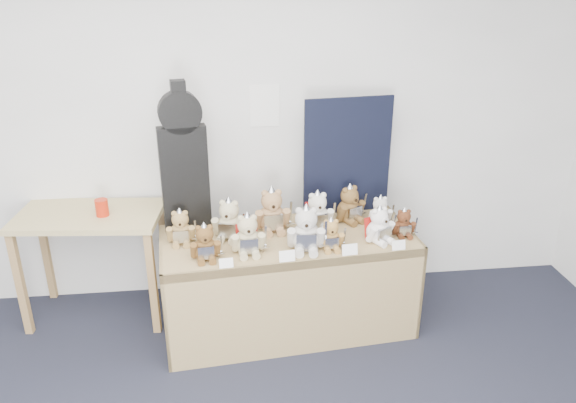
{
  "coord_description": "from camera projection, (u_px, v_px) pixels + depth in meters",
  "views": [
    {
      "loc": [
        0.26,
        -1.42,
        2.39
      ],
      "look_at": [
        0.64,
        1.81,
        1.0
      ],
      "focal_mm": 35.0,
      "sensor_mm": 36.0,
      "label": 1
    }
  ],
  "objects": [
    {
      "name": "guitar_case",
      "position": [
        184.0,
        161.0,
        3.64
      ],
      "size": [
        0.32,
        0.15,
        1.02
      ],
      "rotation": [
        0.0,
        0.0,
        0.18
      ],
      "color": "black",
      "rests_on": "display_table"
    },
    {
      "name": "teddy_front_end",
      "position": [
        404.0,
        224.0,
        3.73
      ],
      "size": [
        0.17,
        0.14,
        0.21
      ],
      "rotation": [
        0.0,
        0.0,
        -0.01
      ],
      "color": "#55301D",
      "rests_on": "display_table"
    },
    {
      "name": "teddy_front_far_left",
      "position": [
        205.0,
        244.0,
        3.43
      ],
      "size": [
        0.21,
        0.18,
        0.26
      ],
      "rotation": [
        0.0,
        0.0,
        0.09
      ],
      "color": "brown",
      "rests_on": "display_table"
    },
    {
      "name": "teddy_back_end",
      "position": [
        380.0,
        212.0,
        3.89
      ],
      "size": [
        0.19,
        0.15,
        0.23
      ],
      "rotation": [
        0.0,
        0.0,
        0.04
      ],
      "color": "white",
      "rests_on": "display_table"
    },
    {
      "name": "entry_card_b",
      "position": [
        287.0,
        256.0,
        3.42
      ],
      "size": [
        0.1,
        0.03,
        0.07
      ],
      "primitive_type": "cube",
      "rotation": [
        -0.24,
        0.0,
        0.09
      ],
      "color": "white",
      "rests_on": "display_table"
    },
    {
      "name": "side_table",
      "position": [
        91.0,
        230.0,
        3.89
      ],
      "size": [
        1.02,
        0.63,
        0.81
      ],
      "rotation": [
        0.0,
        0.0,
        -0.1
      ],
      "color": "tan",
      "rests_on": "floor"
    },
    {
      "name": "entry_card_a",
      "position": [
        226.0,
        263.0,
        3.35
      ],
      "size": [
        0.09,
        0.03,
        0.06
      ],
      "primitive_type": "cube",
      "rotation": [
        -0.24,
        0.0,
        0.09
      ],
      "color": "white",
      "rests_on": "display_table"
    },
    {
      "name": "teddy_front_left",
      "position": [
        248.0,
        236.0,
        3.49
      ],
      "size": [
        0.24,
        0.2,
        0.3
      ],
      "rotation": [
        0.0,
        0.0,
        0.06
      ],
      "color": "tan",
      "rests_on": "display_table"
    },
    {
      "name": "teddy_back_far_left",
      "position": [
        181.0,
        228.0,
        3.63
      ],
      "size": [
        0.21,
        0.17,
        0.26
      ],
      "rotation": [
        0.0,
        0.0,
        0.03
      ],
      "color": "#9C7C49",
      "rests_on": "display_table"
    },
    {
      "name": "teddy_front_far_right",
      "position": [
        379.0,
        226.0,
        3.64
      ],
      "size": [
        0.23,
        0.22,
        0.27
      ],
      "rotation": [
        0.0,
        0.0,
        0.46
      ],
      "color": "white",
      "rests_on": "display_table"
    },
    {
      "name": "teddy_back_left",
      "position": [
        229.0,
        221.0,
        3.68
      ],
      "size": [
        0.25,
        0.23,
        0.31
      ],
      "rotation": [
        0.0,
        0.0,
        -0.25
      ],
      "color": "#BDB189",
      "rests_on": "display_table"
    },
    {
      "name": "teddy_front_centre",
      "position": [
        306.0,
        231.0,
        3.53
      ],
      "size": [
        0.27,
        0.23,
        0.33
      ],
      "rotation": [
        0.0,
        0.0,
        -0.11
      ],
      "color": "beige",
      "rests_on": "display_table"
    },
    {
      "name": "entry_card_d",
      "position": [
        399.0,
        245.0,
        3.56
      ],
      "size": [
        0.09,
        0.03,
        0.06
      ],
      "primitive_type": "cube",
      "rotation": [
        -0.24,
        0.0,
        0.09
      ],
      "color": "white",
      "rests_on": "display_table"
    },
    {
      "name": "red_cup",
      "position": [
        102.0,
        208.0,
        3.78
      ],
      "size": [
        0.09,
        0.09,
        0.12
      ],
      "primitive_type": "cylinder",
      "color": "red",
      "rests_on": "side_table"
    },
    {
      "name": "teddy_back_centre_right",
      "position": [
        317.0,
        212.0,
        3.83
      ],
      "size": [
        0.24,
        0.21,
        0.3
      ],
      "rotation": [
        0.0,
        0.0,
        0.09
      ],
      "color": "white",
      "rests_on": "display_table"
    },
    {
      "name": "display_table",
      "position": [
        290.0,
        261.0,
        3.75
      ],
      "size": [
        1.75,
        0.86,
        0.7
      ],
      "rotation": [
        0.0,
        0.0,
        0.09
      ],
      "color": "#9B7B4E",
      "rests_on": "floor"
    },
    {
      "name": "navy_board",
      "position": [
        348.0,
        157.0,
        3.96
      ],
      "size": [
        0.63,
        0.09,
        0.85
      ],
      "primitive_type": "cube",
      "rotation": [
        0.0,
        0.0,
        0.11
      ],
      "color": "black",
      "rests_on": "display_table"
    },
    {
      "name": "entry_card_c",
      "position": [
        350.0,
        250.0,
        3.49
      ],
      "size": [
        0.1,
        0.03,
        0.07
      ],
      "primitive_type": "cube",
      "rotation": [
        -0.24,
        0.0,
        0.09
      ],
      "color": "white",
      "rests_on": "display_table"
    },
    {
      "name": "teddy_back_right",
      "position": [
        350.0,
        205.0,
        3.93
      ],
      "size": [
        0.25,
        0.24,
        0.3
      ],
      "rotation": [
        0.0,
        0.0,
        0.48
      ],
      "color": "brown",
      "rests_on": "display_table"
    },
    {
      "name": "teddy_back_centre_left",
      "position": [
        272.0,
        212.0,
        3.79
      ],
      "size": [
        0.28,
        0.23,
        0.34
      ],
      "rotation": [
        0.0,
        0.0,
        0.07
      ],
      "color": "#A47C52",
      "rests_on": "display_table"
    },
    {
      "name": "room_shell",
      "position": [
        265.0,
        106.0,
        3.97
      ],
      "size": [
        6.0,
        6.0,
        6.0
      ],
      "color": "white",
      "rests_on": "floor"
    },
    {
      "name": "teddy_front_right",
      "position": [
        331.0,
        235.0,
        3.56
      ],
      "size": [
        0.19,
        0.15,
        0.23
      ],
      "rotation": [
        0.0,
        0.0,
        0.01
      ],
      "color": "#A87B3F",
      "rests_on": "display_table"
    }
  ]
}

